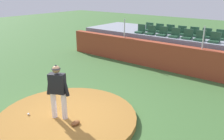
% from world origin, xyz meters
% --- Properties ---
extents(ground_plane, '(60.00, 60.00, 0.00)m').
position_xyz_m(ground_plane, '(0.00, 0.00, 0.00)').
color(ground_plane, '#3F6832').
extents(pitchers_mound, '(4.39, 4.39, 0.18)m').
position_xyz_m(pitchers_mound, '(0.00, 0.00, 0.09)').
color(pitchers_mound, '#9E6A2D').
rests_on(pitchers_mound, ground_plane).
extents(pitcher, '(0.71, 0.43, 1.73)m').
position_xyz_m(pitcher, '(-0.07, -0.23, 1.18)').
color(pitcher, white).
rests_on(pitcher, pitchers_mound).
extents(baseball, '(0.07, 0.07, 0.07)m').
position_xyz_m(baseball, '(-0.97, -0.75, 0.22)').
color(baseball, white).
rests_on(baseball, pitchers_mound).
extents(fielding_glove, '(0.23, 0.32, 0.11)m').
position_xyz_m(fielding_glove, '(0.61, -0.20, 0.24)').
color(fielding_glove, brown).
rests_on(fielding_glove, pitchers_mound).
extents(brick_barrier, '(12.48, 0.40, 1.37)m').
position_xyz_m(brick_barrier, '(0.00, 6.53, 0.69)').
color(brick_barrier, '#993D25').
rests_on(brick_barrier, ground_plane).
extents(fence_post_left, '(0.06, 0.06, 1.04)m').
position_xyz_m(fence_post_left, '(-2.47, 6.53, 1.89)').
color(fence_post_left, silver).
rests_on(fence_post_left, brick_barrier).
extents(fence_post_right, '(0.06, 0.06, 1.04)m').
position_xyz_m(fence_post_right, '(1.90, 6.53, 1.89)').
color(fence_post_right, silver).
rests_on(fence_post_right, brick_barrier).
extents(bleacher_platform, '(12.32, 3.60, 1.50)m').
position_xyz_m(bleacher_platform, '(0.00, 8.98, 0.75)').
color(bleacher_platform, gray).
rests_on(bleacher_platform, ground_plane).
extents(stadium_chair_0, '(0.48, 0.44, 0.50)m').
position_xyz_m(stadium_chair_0, '(-2.12, 7.68, 1.66)').
color(stadium_chair_0, '#275136').
rests_on(stadium_chair_0, bleacher_platform).
extents(stadium_chair_1, '(0.48, 0.44, 0.50)m').
position_xyz_m(stadium_chair_1, '(-1.42, 7.68, 1.66)').
color(stadium_chair_1, '#275136').
rests_on(stadium_chair_1, bleacher_platform).
extents(stadium_chair_2, '(0.48, 0.44, 0.50)m').
position_xyz_m(stadium_chair_2, '(-0.71, 7.71, 1.66)').
color(stadium_chair_2, '#275136').
rests_on(stadium_chair_2, bleacher_platform).
extents(stadium_chair_3, '(0.48, 0.44, 0.50)m').
position_xyz_m(stadium_chair_3, '(0.02, 7.70, 1.66)').
color(stadium_chair_3, '#275136').
rests_on(stadium_chair_3, bleacher_platform).
extents(stadium_chair_4, '(0.48, 0.44, 0.50)m').
position_xyz_m(stadium_chair_4, '(0.72, 7.73, 1.66)').
color(stadium_chair_4, '#275136').
rests_on(stadium_chair_4, bleacher_platform).
extents(stadium_chair_5, '(0.48, 0.44, 0.50)m').
position_xyz_m(stadium_chair_5, '(1.38, 7.68, 1.66)').
color(stadium_chair_5, '#275136').
rests_on(stadium_chair_5, bleacher_platform).
extents(stadium_chair_6, '(0.48, 0.44, 0.50)m').
position_xyz_m(stadium_chair_6, '(2.09, 7.70, 1.66)').
color(stadium_chair_6, '#275136').
rests_on(stadium_chair_6, bleacher_platform).
extents(stadium_chair_7, '(0.48, 0.44, 0.50)m').
position_xyz_m(stadium_chair_7, '(-2.12, 8.63, 1.66)').
color(stadium_chair_7, '#275136').
rests_on(stadium_chair_7, bleacher_platform).
extents(stadium_chair_8, '(0.48, 0.44, 0.50)m').
position_xyz_m(stadium_chair_8, '(-1.40, 8.60, 1.66)').
color(stadium_chair_8, '#275136').
rests_on(stadium_chair_8, bleacher_platform).
extents(stadium_chair_9, '(0.48, 0.44, 0.50)m').
position_xyz_m(stadium_chair_9, '(-0.72, 8.63, 1.66)').
color(stadium_chair_9, '#275136').
rests_on(stadium_chair_9, bleacher_platform).
extents(stadium_chair_10, '(0.48, 0.44, 0.50)m').
position_xyz_m(stadium_chair_10, '(0.02, 8.58, 1.66)').
color(stadium_chair_10, '#275136').
rests_on(stadium_chair_10, bleacher_platform).
extents(stadium_chair_11, '(0.48, 0.44, 0.50)m').
position_xyz_m(stadium_chair_11, '(0.71, 8.63, 1.66)').
color(stadium_chair_11, '#275136').
rests_on(stadium_chair_11, bleacher_platform).
extents(stadium_chair_12, '(0.48, 0.44, 0.50)m').
position_xyz_m(stadium_chair_12, '(1.39, 8.61, 1.66)').
color(stadium_chair_12, '#275136').
rests_on(stadium_chair_12, bleacher_platform).
extents(stadium_chair_13, '(0.48, 0.44, 0.50)m').
position_xyz_m(stadium_chair_13, '(2.10, 8.59, 1.66)').
color(stadium_chair_13, '#275136').
rests_on(stadium_chair_13, bleacher_platform).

